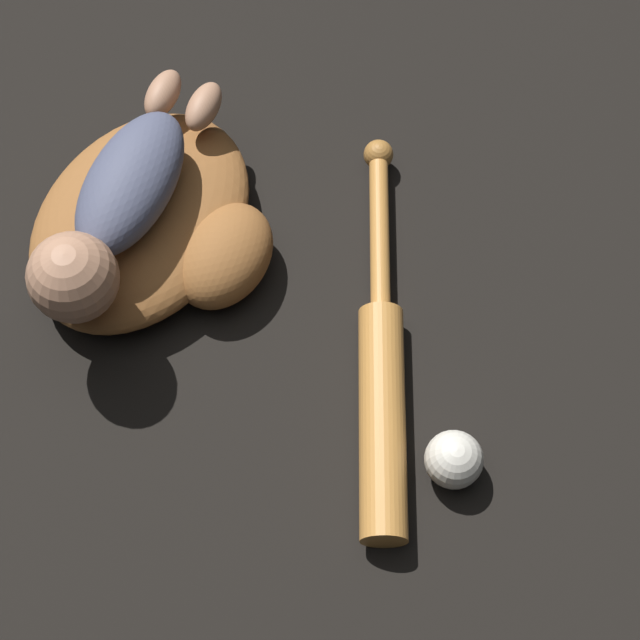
{
  "coord_description": "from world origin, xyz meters",
  "views": [
    {
      "loc": [
        0.59,
        0.51,
        1.26
      ],
      "look_at": [
        0.03,
        0.29,
        0.07
      ],
      "focal_mm": 60.0,
      "sensor_mm": 36.0,
      "label": 1
    }
  ],
  "objects_px": {
    "baby_figure": "(114,210)",
    "baseball": "(454,460)",
    "baseball_glove": "(155,225)",
    "baseball_bat": "(382,376)"
  },
  "relations": [
    {
      "from": "baseball",
      "to": "baby_figure",
      "type": "bearing_deg",
      "value": -102.93
    },
    {
      "from": "baseball_bat",
      "to": "baseball",
      "type": "distance_m",
      "value": 0.14
    },
    {
      "from": "baseball_glove",
      "to": "baseball",
      "type": "xyz_separation_m",
      "value": [
        0.16,
        0.47,
        -0.01
      ]
    },
    {
      "from": "baseball_bat",
      "to": "baseball",
      "type": "height_order",
      "value": "baseball"
    },
    {
      "from": "baseball_glove",
      "to": "baby_figure",
      "type": "xyz_separation_m",
      "value": [
        0.04,
        -0.02,
        0.09
      ]
    },
    {
      "from": "baseball_glove",
      "to": "baby_figure",
      "type": "distance_m",
      "value": 0.1
    },
    {
      "from": "baby_figure",
      "to": "baseball",
      "type": "relative_size",
      "value": 5.67
    },
    {
      "from": "baseball_glove",
      "to": "baseball",
      "type": "height_order",
      "value": "baseball_glove"
    },
    {
      "from": "baseball_glove",
      "to": "baseball_bat",
      "type": "relative_size",
      "value": 0.7
    },
    {
      "from": "baby_figure",
      "to": "baseball_bat",
      "type": "height_order",
      "value": "baby_figure"
    }
  ]
}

